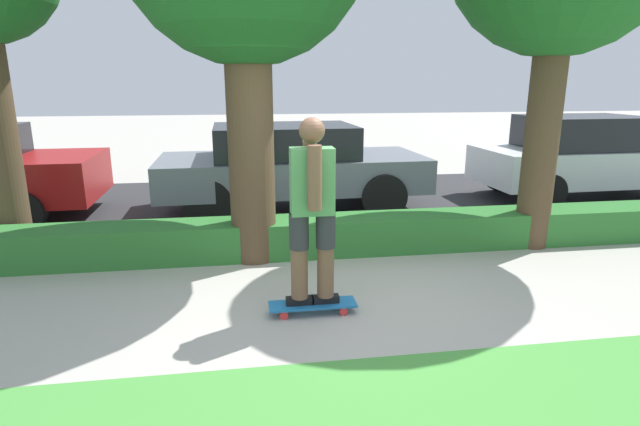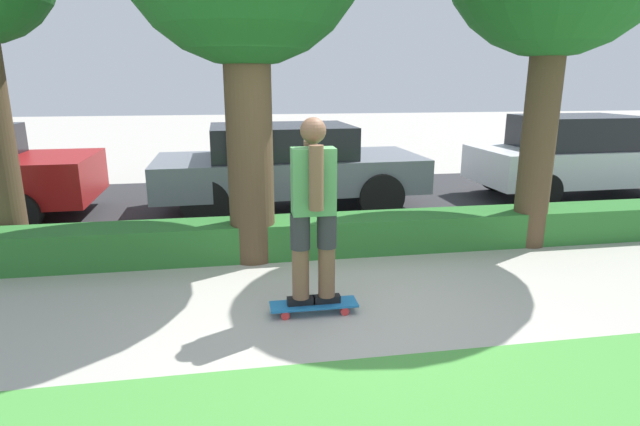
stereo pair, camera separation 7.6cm
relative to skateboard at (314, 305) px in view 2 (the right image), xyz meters
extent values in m
plane|color=#ADA89E|center=(0.30, 0.12, -0.08)|extent=(60.00, 60.00, 0.00)
cube|color=#2D2D30|center=(0.30, 4.32, -0.08)|extent=(17.98, 5.00, 0.01)
cube|color=#2D702D|center=(0.30, 1.72, 0.15)|extent=(17.98, 0.60, 0.46)
cube|color=#1E6BAD|center=(0.00, 0.00, 0.01)|extent=(0.83, 0.24, 0.02)
cylinder|color=red|center=(0.28, -0.09, -0.04)|extent=(0.08, 0.04, 0.08)
cylinder|color=red|center=(0.28, 0.09, -0.04)|extent=(0.08, 0.04, 0.08)
cylinder|color=red|center=(-0.28, -0.09, -0.04)|extent=(0.08, 0.04, 0.08)
cylinder|color=red|center=(-0.28, 0.09, -0.04)|extent=(0.08, 0.04, 0.08)
cube|color=black|center=(-0.12, 0.00, 0.05)|extent=(0.26, 0.09, 0.07)
cylinder|color=brown|center=(-0.12, 0.00, 0.49)|extent=(0.16, 0.16, 0.81)
cylinder|color=#2D2D33|center=(-0.12, 0.00, 0.74)|extent=(0.18, 0.18, 0.32)
cube|color=black|center=(0.12, 0.00, 0.05)|extent=(0.26, 0.09, 0.07)
cylinder|color=brown|center=(0.12, 0.00, 0.49)|extent=(0.16, 0.16, 0.81)
cylinder|color=#2D2D33|center=(0.12, 0.00, 0.74)|extent=(0.18, 0.18, 0.32)
cube|color=#519356|center=(0.00, 0.00, 1.20)|extent=(0.39, 0.21, 0.60)
cylinder|color=brown|center=(0.00, -0.16, 1.26)|extent=(0.13, 0.13, 0.56)
cylinder|color=brown|center=(0.00, 0.16, 1.26)|extent=(0.13, 0.13, 0.56)
sphere|color=brown|center=(0.00, 0.00, 1.65)|extent=(0.23, 0.23, 0.23)
cylinder|color=brown|center=(-0.51, 1.63, 1.38)|extent=(0.54, 0.54, 2.93)
cylinder|color=brown|center=(3.19, 1.59, 1.44)|extent=(0.43, 0.43, 3.03)
cylinder|color=black|center=(-3.80, 3.26, 0.23)|extent=(0.62, 0.22, 0.62)
cylinder|color=black|center=(-3.80, 4.95, 0.23)|extent=(0.62, 0.22, 0.62)
cube|color=slate|center=(0.21, 4.04, 0.56)|extent=(4.48, 2.00, 0.55)
cube|color=black|center=(0.08, 4.04, 1.10)|extent=(2.35, 1.71, 0.52)
cylinder|color=black|center=(1.58, 3.18, 0.29)|extent=(0.73, 0.22, 0.73)
cylinder|color=black|center=(1.58, 4.90, 0.29)|extent=(0.73, 0.22, 0.73)
cylinder|color=black|center=(-1.16, 3.18, 0.29)|extent=(0.73, 0.22, 0.73)
cylinder|color=black|center=(-1.16, 4.90, 0.29)|extent=(0.73, 0.22, 0.73)
cube|color=silver|center=(5.71, 4.08, 0.56)|extent=(3.98, 1.80, 0.63)
cube|color=black|center=(5.59, 4.08, 1.16)|extent=(2.08, 1.55, 0.58)
cylinder|color=black|center=(6.93, 4.87, 0.24)|extent=(0.64, 0.21, 0.64)
cylinder|color=black|center=(4.49, 3.29, 0.24)|extent=(0.64, 0.21, 0.64)
cylinder|color=black|center=(4.49, 4.87, 0.24)|extent=(0.64, 0.21, 0.64)
camera|label=1|loc=(-0.59, -4.33, 2.06)|focal=28.00mm
camera|label=2|loc=(-0.66, -4.31, 2.06)|focal=28.00mm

